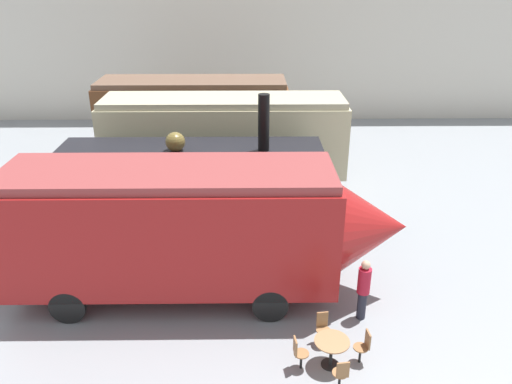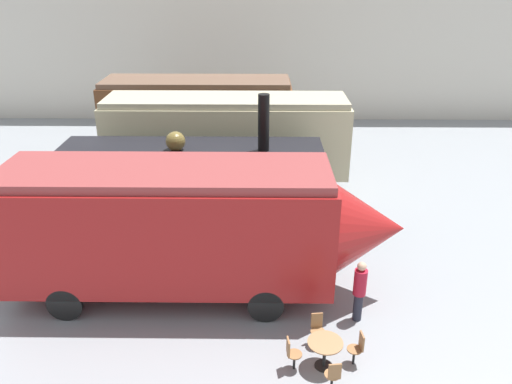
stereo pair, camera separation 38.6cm
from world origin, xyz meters
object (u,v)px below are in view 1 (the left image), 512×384
(passenger_coach_wooden, at_px, (194,112))
(cafe_table_near, at_px, (332,346))
(steam_locomotive, at_px, (192,186))
(passenger_coach_vintage, at_px, (224,136))
(visitor_person, at_px, (364,287))
(streamlined_locomotive, at_px, (201,225))
(cafe_chair_0, at_px, (364,345))

(passenger_coach_wooden, height_order, cafe_table_near, passenger_coach_wooden)
(passenger_coach_wooden, bearing_deg, steam_locomotive, -84.85)
(passenger_coach_vintage, xyz_separation_m, cafe_table_near, (2.91, -10.26, -1.83))
(steam_locomotive, distance_m, visitor_person, 6.79)
(passenger_coach_vintage, height_order, visitor_person, passenger_coach_vintage)
(passenger_coach_vintage, bearing_deg, streamlined_locomotive, -92.49)
(passenger_coach_vintage, bearing_deg, visitor_person, -64.92)
(passenger_coach_vintage, relative_size, visitor_person, 5.45)
(passenger_coach_wooden, relative_size, visitor_person, 4.94)
(cafe_chair_0, bearing_deg, steam_locomotive, -60.59)
(streamlined_locomotive, height_order, visitor_person, streamlined_locomotive)
(passenger_coach_vintage, xyz_separation_m, streamlined_locomotive, (-0.32, -7.33, -0.18))
(visitor_person, bearing_deg, cafe_chair_0, -100.11)
(passenger_coach_vintage, xyz_separation_m, visitor_person, (3.99, -8.52, -1.42))
(streamlined_locomotive, bearing_deg, steam_locomotive, 100.34)
(passenger_coach_wooden, distance_m, passenger_coach_vintage, 4.09)
(passenger_coach_vintage, relative_size, cafe_table_near, 11.68)
(steam_locomotive, bearing_deg, passenger_coach_vintage, 76.55)
(passenger_coach_wooden, distance_m, cafe_chair_0, 15.01)
(passenger_coach_vintage, xyz_separation_m, cafe_chair_0, (3.69, -10.16, -1.88))
(passenger_coach_wooden, relative_size, steam_locomotive, 1.00)
(passenger_coach_wooden, height_order, streamlined_locomotive, passenger_coach_wooden)
(cafe_chair_0, relative_size, visitor_person, 0.49)
(passenger_coach_vintage, xyz_separation_m, steam_locomotive, (-0.94, -3.93, -0.51))
(passenger_coach_vintage, bearing_deg, passenger_coach_wooden, 113.51)
(streamlined_locomotive, relative_size, cafe_chair_0, 12.48)
(steam_locomotive, distance_m, streamlined_locomotive, 3.47)
(steam_locomotive, bearing_deg, visitor_person, -42.99)
(steam_locomotive, xyz_separation_m, cafe_chair_0, (4.63, -6.24, -1.37))
(streamlined_locomotive, bearing_deg, cafe_chair_0, -35.26)
(visitor_person, bearing_deg, cafe_table_near, -121.62)
(cafe_chair_0, xyz_separation_m, visitor_person, (0.29, 1.65, 0.46))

